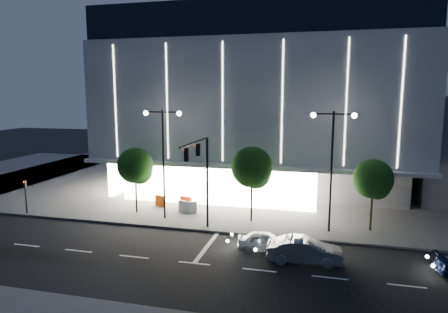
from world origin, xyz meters
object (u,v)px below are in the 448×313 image
Objects in this scene: tree_mid at (252,170)px; car_lead at (265,242)px; barrier_a at (186,202)px; car_second at (305,251)px; barrier_d at (184,207)px; barrier_b at (191,207)px; traffic_mast at (201,167)px; barrier_c at (160,201)px; tree_right at (373,181)px; ped_signal_far at (26,193)px; tree_left at (136,168)px; street_lamp_east at (332,154)px; street_lamp_west at (163,148)px.

car_lead is at bearing -70.98° from tree_mid.
car_second is at bearing -26.66° from barrier_a.
car_lead reaches higher than barrier_d.
tree_mid is 6.62m from barrier_b.
car_lead is at bearing -20.29° from traffic_mast.
barrier_a is 1.00× the size of barrier_c.
car_second reaches higher than barrier_c.
tree_right is 15.86m from barrier_a.
tree_left is at bearing 15.61° from ped_signal_far.
barrier_c is at bearing 24.21° from ped_signal_far.
tree_right is at bearing -59.82° from car_lead.
traffic_mast is 6.43× the size of barrier_c.
street_lamp_east is 1.95× the size of car_second.
traffic_mast is at bearing -4.15° from ped_signal_far.
street_lamp_west is 13.86m from car_second.
street_lamp_west is at bearing -171.74° from tree_mid.
barrier_d is (-7.94, 6.41, 0.02)m from car_lead.
street_lamp_east is 1.46× the size of tree_mid.
tree_right is 5.01× the size of barrier_d.
barrier_a is at bearing 119.06° from traffic_mast.
traffic_mast is at bearing 62.12° from car_lead.
traffic_mast is 4.89m from street_lamp_west.
barrier_c is (1.26, 2.10, -3.38)m from tree_left.
traffic_mast is 6.85m from car_lead.
tree_right reaches higher than car_second.
tree_left is 5.20× the size of barrier_c.
tree_mid reaches higher than car_lead.
barrier_d is at bearing 123.32° from traffic_mast.
traffic_mast is 9.43m from street_lamp_east.
traffic_mast is 1.28× the size of tree_right.
traffic_mast reaches higher than car_second.
barrier_b is (-11.41, 1.88, -5.31)m from street_lamp_east.
car_lead is at bearing -15.31° from barrier_d.
car_second is 12.50m from barrier_b.
tree_mid is 9.72m from barrier_c.
tree_right reaches higher than car_lead.
barrier_c is at bearing 145.90° from barrier_b.
barrier_b is at bearing 10.72° from tree_left.
traffic_mast is 0.79× the size of street_lamp_east.
traffic_mast is at bearing -162.98° from tree_right.
car_second reaches higher than barrier_a.
car_lead is (-4.08, -4.48, -5.33)m from street_lamp_east.
tree_right is at bearing 18.63° from street_lamp_east.
street_lamp_west reaches higher than tree_left.
barrier_b is at bearing 170.62° from street_lamp_east.
tree_left is 16.31m from car_second.
street_lamp_east reaches higher than barrier_c.
street_lamp_west reaches higher than barrier_c.
car_lead is at bearing -30.15° from barrier_a.
ped_signal_far is 2.73× the size of barrier_a.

